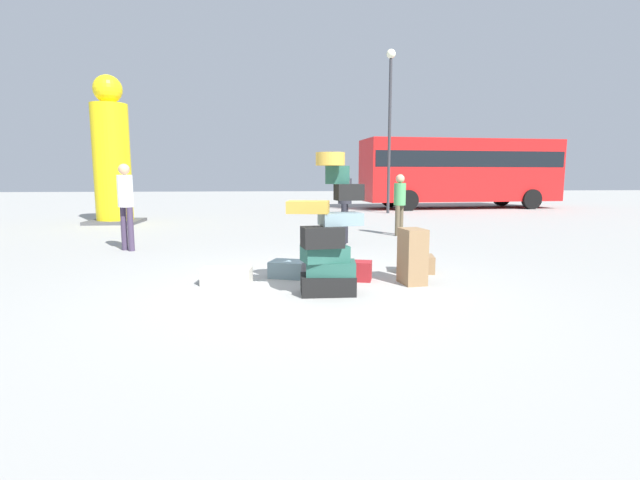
% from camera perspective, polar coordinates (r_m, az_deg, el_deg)
% --- Properties ---
extents(ground_plane, '(80.00, 80.00, 0.00)m').
position_cam_1_polar(ground_plane, '(6.19, -1.22, -6.23)').
color(ground_plane, '#9E9E99').
extents(suitcase_tower, '(1.01, 0.68, 1.79)m').
position_cam_1_polar(suitcase_tower, '(5.93, 1.02, -0.07)').
color(suitcase_tower, black).
rests_on(suitcase_tower, ground).
extents(suitcase_maroon_foreground_near, '(0.82, 0.49, 0.28)m').
position_cam_1_polar(suitcase_maroon_foreground_near, '(6.81, 3.07, -3.73)').
color(suitcase_maroon_foreground_near, maroon).
rests_on(suitcase_maroon_foreground_near, ground).
extents(suitcase_brown_right_side, '(0.35, 0.45, 0.78)m').
position_cam_1_polar(suitcase_brown_right_side, '(6.64, 11.24, -1.98)').
color(suitcase_brown_right_side, olive).
rests_on(suitcase_brown_right_side, ground).
extents(suitcase_brown_foreground_far, '(0.62, 0.52, 0.27)m').
position_cam_1_polar(suitcase_brown_foreground_far, '(7.50, 11.62, -2.86)').
color(suitcase_brown_foreground_far, olive).
rests_on(suitcase_brown_foreground_far, ground).
extents(suitcase_slate_white_trunk, '(0.62, 0.55, 0.24)m').
position_cam_1_polar(suitcase_slate_white_trunk, '(7.01, -3.90, -3.55)').
color(suitcase_slate_white_trunk, gray).
rests_on(suitcase_slate_white_trunk, ground).
extents(suitcase_cream_upright_blue, '(0.71, 0.38, 0.24)m').
position_cam_1_polar(suitcase_cream_upright_blue, '(6.65, -11.36, -4.35)').
color(suitcase_cream_upright_blue, beige).
rests_on(suitcase_cream_upright_blue, ground).
extents(person_bearded_onlooker, '(0.30, 0.30, 1.55)m').
position_cam_1_polar(person_bearded_onlooker, '(11.97, 9.72, 4.94)').
color(person_bearded_onlooker, brown).
rests_on(person_bearded_onlooker, ground).
extents(person_tourist_with_camera, '(0.30, 0.30, 1.75)m').
position_cam_1_polar(person_tourist_with_camera, '(10.14, -22.69, 4.66)').
color(person_tourist_with_camera, '#3F334C').
rests_on(person_tourist_with_camera, ground).
extents(person_passerby_in_red, '(0.30, 0.33, 1.67)m').
position_cam_1_polar(person_passerby_in_red, '(10.36, 3.06, 5.07)').
color(person_passerby_in_red, black).
rests_on(person_passerby_in_red, ground).
extents(yellow_dummy_statue, '(1.57, 1.57, 4.60)m').
position_cam_1_polar(yellow_dummy_statue, '(16.32, -24.13, 9.12)').
color(yellow_dummy_statue, yellow).
rests_on(yellow_dummy_statue, ground).
extents(parked_bus, '(9.23, 3.25, 3.15)m').
position_cam_1_polar(parked_bus, '(22.92, 16.72, 8.35)').
color(parked_bus, red).
rests_on(parked_bus, ground).
extents(lamp_post, '(0.36, 0.36, 6.39)m').
position_cam_1_polar(lamp_post, '(19.29, 8.56, 15.63)').
color(lamp_post, '#333338').
rests_on(lamp_post, ground).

